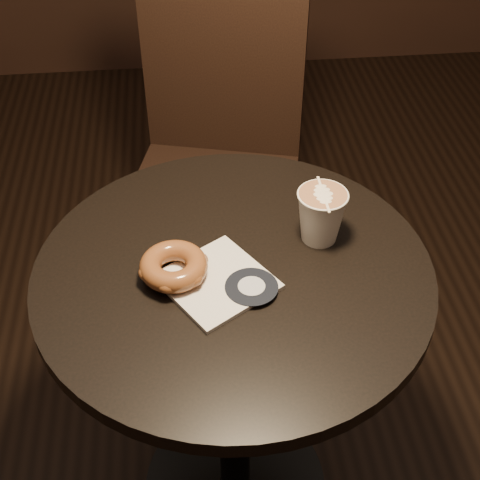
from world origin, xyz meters
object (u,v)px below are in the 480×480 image
Objects in this scene: pastry_bag at (217,282)px; latte_cup at (321,216)px; doughnut at (174,266)px; cafe_table at (234,341)px; chair at (218,134)px.

latte_cup is at bearing -6.24° from pastry_bag.
pastry_bag is at bearing -153.30° from latte_cup.
doughnut reaches higher than pastry_bag.
cafe_table is 0.25m from doughnut.
doughnut is (-0.07, 0.02, 0.02)m from pastry_bag.
cafe_table is at bearing -77.31° from chair.
latte_cup is (0.14, -0.61, 0.20)m from chair.
doughnut is at bearing 130.24° from pastry_bag.
latte_cup is at bearing 20.55° from cafe_table.
cafe_table is 0.21m from pastry_bag.
cafe_table is 0.67m from chair.
cafe_table is at bearing 8.51° from doughnut.
cafe_table is at bearing 16.43° from pastry_bag.
doughnut is at bearing -85.75° from chair.
pastry_bag is at bearing -16.82° from doughnut.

